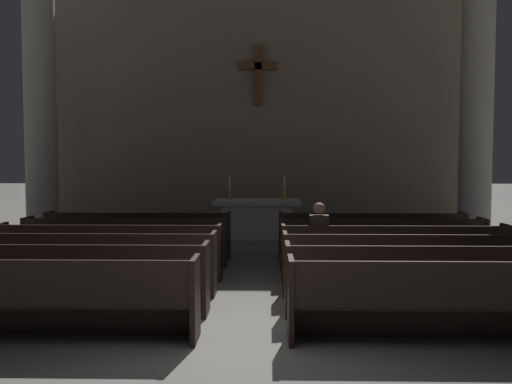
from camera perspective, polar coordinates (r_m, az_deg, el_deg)
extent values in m
plane|color=#66635E|center=(6.44, -1.35, -15.09)|extent=(80.00, 80.00, 0.00)
cube|color=black|center=(6.86, -22.27, -10.48)|extent=(3.69, 0.40, 0.05)
cube|color=black|center=(6.60, -23.11, -8.60)|extent=(3.69, 0.05, 0.50)
cube|color=black|center=(7.07, -21.63, -11.93)|extent=(3.69, 0.04, 0.40)
cube|color=black|center=(6.33, -6.31, -10.94)|extent=(0.06, 0.50, 0.95)
cube|color=black|center=(7.81, -19.15, -8.73)|extent=(3.69, 0.40, 0.05)
cube|color=black|center=(7.55, -19.79, -7.03)|extent=(3.69, 0.05, 0.50)
cube|color=black|center=(8.02, -18.67, -10.04)|extent=(3.69, 0.04, 0.40)
cube|color=black|center=(7.34, -5.22, -8.92)|extent=(0.06, 0.50, 0.95)
cube|color=black|center=(8.78, -16.74, -7.34)|extent=(3.69, 0.40, 0.05)
cube|color=black|center=(8.52, -17.24, -5.80)|extent=(3.69, 0.05, 0.50)
cube|color=black|center=(8.99, -16.36, -8.54)|extent=(3.69, 0.04, 0.40)
cube|color=black|center=(8.37, -4.40, -7.38)|extent=(0.06, 0.50, 0.95)
cube|color=black|center=(9.77, -14.83, -6.22)|extent=(3.69, 0.40, 0.05)
cube|color=black|center=(9.52, -15.23, -4.81)|extent=(3.69, 0.05, 0.50)
cube|color=black|center=(9.98, -14.52, -7.33)|extent=(3.69, 0.04, 0.40)
cube|color=black|center=(9.40, -3.77, -6.18)|extent=(0.06, 0.50, 0.95)
cube|color=black|center=(10.42, -24.86, -5.55)|extent=(0.06, 0.50, 0.95)
cube|color=black|center=(10.77, -13.27, -5.31)|extent=(3.69, 0.40, 0.05)
cube|color=black|center=(10.52, -13.60, -4.01)|extent=(3.69, 0.05, 0.50)
cube|color=black|center=(10.98, -13.02, -6.33)|extent=(3.69, 0.04, 0.40)
cube|color=black|center=(10.44, -3.26, -5.22)|extent=(0.06, 0.50, 0.95)
cube|color=black|center=(11.36, -22.52, -4.77)|extent=(0.06, 0.50, 0.95)
cube|color=black|center=(11.79, -11.99, -4.54)|extent=(3.69, 0.40, 0.05)
cube|color=black|center=(11.53, -12.26, -3.34)|extent=(3.69, 0.05, 0.50)
cube|color=black|center=(11.99, -11.78, -5.49)|extent=(3.69, 0.04, 0.40)
cube|color=black|center=(11.48, -2.85, -4.43)|extent=(0.06, 0.50, 0.95)
cube|color=black|center=(12.32, -20.54, -4.11)|extent=(0.06, 0.50, 0.95)
cube|color=black|center=(6.66, 20.23, -10.86)|extent=(3.69, 0.40, 0.05)
cube|color=black|center=(6.39, 20.95, -8.94)|extent=(3.69, 0.05, 0.50)
cube|color=black|center=(6.88, 19.69, -12.32)|extent=(3.69, 0.04, 0.40)
cube|color=black|center=(6.28, 3.61, -11.04)|extent=(0.06, 0.50, 0.95)
cube|color=black|center=(7.63, 17.63, -8.98)|extent=(3.69, 0.40, 0.05)
cube|color=black|center=(7.37, 18.17, -7.25)|extent=(3.69, 0.05, 0.50)
cube|color=black|center=(7.85, 17.23, -10.31)|extent=(3.69, 0.04, 0.40)
cube|color=black|center=(7.30, 3.27, -8.98)|extent=(0.06, 0.50, 0.95)
cube|color=black|center=(8.63, 15.65, -7.52)|extent=(3.69, 0.40, 0.05)
cube|color=black|center=(8.36, 16.06, -5.95)|extent=(3.69, 0.05, 0.50)
cube|color=black|center=(8.84, 15.33, -8.73)|extent=(3.69, 0.04, 0.40)
cube|color=black|center=(8.33, 3.01, -7.43)|extent=(0.06, 0.50, 0.95)
cube|color=black|center=(9.63, 14.08, -6.35)|extent=(3.69, 0.40, 0.05)
cube|color=black|center=(9.37, 14.41, -4.92)|extent=(3.69, 0.05, 0.50)
cube|color=black|center=(9.85, 13.83, -7.47)|extent=(3.69, 0.04, 0.40)
cube|color=black|center=(9.37, 2.81, -6.21)|extent=(0.06, 0.50, 0.95)
cube|color=black|center=(10.19, 24.49, -5.74)|extent=(0.06, 0.50, 0.95)
cube|color=black|center=(10.65, 12.82, -5.40)|extent=(3.69, 0.40, 0.05)
cube|color=black|center=(10.39, 13.09, -4.09)|extent=(3.69, 0.05, 0.50)
cube|color=black|center=(10.86, 12.62, -6.43)|extent=(3.69, 0.04, 0.40)
cube|color=black|center=(10.41, 2.65, -5.24)|extent=(0.06, 0.50, 0.95)
cube|color=black|center=(11.15, 22.35, -4.92)|extent=(0.06, 0.50, 0.95)
cube|color=black|center=(11.67, 11.78, -4.62)|extent=(3.69, 0.40, 0.05)
cube|color=black|center=(11.42, 12.01, -3.41)|extent=(3.69, 0.05, 0.50)
cube|color=black|center=(11.88, 11.61, -5.57)|extent=(3.69, 0.04, 0.40)
cube|color=black|center=(11.45, 2.52, -4.45)|extent=(0.06, 0.50, 0.95)
cube|color=black|center=(12.13, 20.56, -4.23)|extent=(0.06, 0.50, 0.95)
cube|color=#ADA89E|center=(14.69, -21.12, -4.41)|extent=(1.08, 1.08, 0.20)
cylinder|color=#ADA89E|center=(14.64, -21.42, 9.38)|extent=(0.77, 0.77, 7.25)
cube|color=#ADA89E|center=(14.49, 21.55, -4.53)|extent=(1.08, 1.08, 0.20)
cylinder|color=#ADA89E|center=(14.44, 21.86, 9.46)|extent=(0.77, 0.77, 7.25)
cube|color=#BCB7AD|center=(14.14, 0.11, -3.09)|extent=(1.76, 0.72, 0.88)
cube|color=#BCB7AD|center=(14.09, 0.11, -1.07)|extent=(2.20, 0.90, 0.12)
cube|color=silver|center=(14.08, 0.11, -0.80)|extent=(2.09, 0.86, 0.01)
cylinder|color=#B79338|center=(14.11, -2.74, -0.73)|extent=(0.16, 0.16, 0.02)
cylinder|color=#B79338|center=(14.10, -2.74, -0.10)|extent=(0.07, 0.07, 0.34)
cylinder|color=silver|center=(14.09, -2.74, 1.14)|extent=(0.04, 0.04, 0.28)
cylinder|color=#B79338|center=(14.09, 2.96, -0.74)|extent=(0.16, 0.16, 0.02)
cylinder|color=#B79338|center=(14.08, 2.96, -0.10)|extent=(0.07, 0.07, 0.34)
cylinder|color=silver|center=(14.06, 2.96, 1.14)|extent=(0.04, 0.04, 0.28)
cube|color=gray|center=(16.02, 0.24, 10.43)|extent=(11.81, 0.25, 8.00)
cube|color=brown|center=(15.85, 0.23, 11.97)|extent=(0.20, 0.20, 1.69)
cube|color=brown|center=(15.89, 0.23, 12.87)|extent=(1.08, 0.20, 0.20)
cube|color=#26262B|center=(9.65, 6.37, -7.46)|extent=(0.24, 0.14, 0.45)
cube|color=#26262B|center=(9.47, 6.45, -5.92)|extent=(0.28, 0.36, 0.12)
cube|color=#2D2319|center=(9.29, 6.53, -4.04)|extent=(0.32, 0.20, 0.54)
sphere|color=#9E7051|center=(9.25, 6.55, -1.70)|extent=(0.20, 0.20, 0.20)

